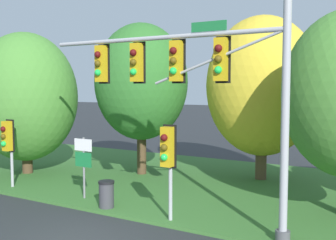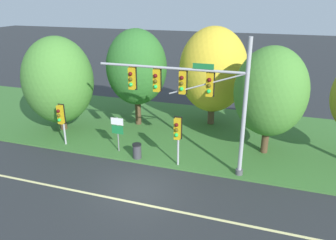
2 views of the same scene
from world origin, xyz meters
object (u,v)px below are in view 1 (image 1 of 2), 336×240
traffic_signal_mast (194,75)px  tree_nearest_road (26,97)px  tree_left_of_mast (141,82)px  route_sign_post (83,159)px  trash_bin (106,194)px  pedestrian_signal_near_kerb (8,139)px  pedestrian_signal_further_along (168,152)px  tree_behind_signpost (262,86)px

traffic_signal_mast → tree_nearest_road: traffic_signal_mast is taller
tree_nearest_road → tree_left_of_mast: 5.60m
route_sign_post → tree_left_of_mast: (-0.69, 4.78, 2.89)m
trash_bin → traffic_signal_mast: bearing=-0.6°
pedestrian_signal_near_kerb → pedestrian_signal_further_along: size_ratio=0.94×
route_sign_post → tree_nearest_road: bearing=159.4°
pedestrian_signal_near_kerb → traffic_signal_mast: bearing=-1.3°
route_sign_post → trash_bin: (1.51, -0.52, -1.03)m
pedestrian_signal_further_along → tree_nearest_road: size_ratio=0.45×
pedestrian_signal_near_kerb → tree_left_of_mast: size_ratio=0.39×
pedestrian_signal_further_along → tree_left_of_mast: tree_left_of_mast is taller
route_sign_post → tree_behind_signpost: 8.49m
tree_left_of_mast → pedestrian_signal_near_kerb: bearing=-121.3°
route_sign_post → trash_bin: 1.90m
traffic_signal_mast → trash_bin: traffic_signal_mast is taller
tree_left_of_mast → trash_bin: size_ratio=7.69×
tree_behind_signpost → trash_bin: (-3.08, -7.14, -3.71)m
traffic_signal_mast → pedestrian_signal_further_along: size_ratio=2.77×
pedestrian_signal_further_along → route_sign_post: pedestrian_signal_further_along is taller
traffic_signal_mast → pedestrian_signal_further_along: traffic_signal_mast is taller
pedestrian_signal_near_kerb → tree_nearest_road: 3.41m
tree_behind_signpost → traffic_signal_mast: bearing=-87.4°
pedestrian_signal_near_kerb → trash_bin: (5.32, -0.17, -1.53)m
traffic_signal_mast → tree_nearest_road: bearing=165.9°
pedestrian_signal_further_along → route_sign_post: 4.22m
tree_nearest_road → trash_bin: 8.16m
tree_nearest_road → pedestrian_signal_near_kerb: bearing=-54.6°
tree_left_of_mast → trash_bin: tree_left_of_mast is taller
trash_bin → route_sign_post: bearing=161.0°
pedestrian_signal_further_along → tree_left_of_mast: 7.63m
pedestrian_signal_further_along → trash_bin: pedestrian_signal_further_along is taller
pedestrian_signal_near_kerb → tree_left_of_mast: bearing=58.7°
pedestrian_signal_further_along → tree_behind_signpost: tree_behind_signpost is taller
traffic_signal_mast → tree_behind_signpost: (-0.32, 7.17, -0.34)m
tree_left_of_mast → tree_behind_signpost: bearing=19.2°
pedestrian_signal_further_along → route_sign_post: bearing=170.0°
tree_left_of_mast → trash_bin: (2.20, -5.30, -3.91)m
traffic_signal_mast → pedestrian_signal_near_kerb: (-8.72, 0.20, -2.52)m
route_sign_post → trash_bin: route_sign_post is taller
pedestrian_signal_near_kerb → trash_bin: pedestrian_signal_near_kerb is taller
pedestrian_signal_further_along → trash_bin: 3.11m
tree_behind_signpost → pedestrian_signal_near_kerb: bearing=-140.3°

